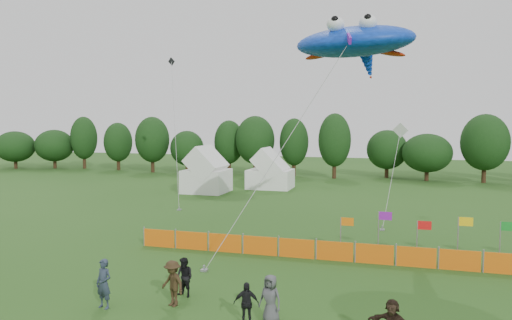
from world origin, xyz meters
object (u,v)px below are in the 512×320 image
(spectator_b, at_px, (185,277))
(spectator_c, at_px, (173,283))
(barrier_fence, at_px, (334,251))
(spectator_e, at_px, (270,299))
(tent_left, at_px, (206,174))
(spectator_a, at_px, (104,284))
(spectator_d, at_px, (246,303))
(tent_right, at_px, (270,173))
(stingray_kite, at_px, (356,44))

(spectator_b, bearing_deg, spectator_c, -71.50)
(barrier_fence, xyz_separation_m, spectator_e, (-1.13, -8.64, 0.38))
(tent_left, distance_m, spectator_b, 30.09)
(spectator_b, height_order, spectator_c, spectator_c)
(tent_left, xyz_separation_m, spectator_a, (8.02, -30.20, -0.93))
(barrier_fence, xyz_separation_m, spectator_a, (-7.65, -9.04, 0.46))
(spectator_c, bearing_deg, spectator_b, 114.56)
(spectator_a, distance_m, spectator_c, 2.61)
(spectator_b, distance_m, spectator_d, 3.82)
(tent_right, distance_m, barrier_fence, 27.75)
(barrier_fence, relative_size, spectator_e, 12.44)
(tent_right, bearing_deg, spectator_d, -76.56)
(spectator_d, bearing_deg, barrier_fence, 61.79)
(tent_right, distance_m, spectator_a, 34.91)
(spectator_c, xyz_separation_m, stingray_kite, (5.82, 11.27, 10.58))
(tent_right, xyz_separation_m, spectator_b, (5.04, -32.79, -0.86))
(spectator_c, bearing_deg, stingray_kite, 87.98)
(tent_left, bearing_deg, spectator_c, -70.33)
(stingray_kite, bearing_deg, spectator_a, -124.06)
(spectator_a, relative_size, spectator_d, 1.24)
(tent_left, xyz_separation_m, stingray_kite, (16.28, -17.99, 9.59))
(barrier_fence, height_order, spectator_c, spectator_c)
(tent_left, xyz_separation_m, spectator_d, (13.75, -30.16, -1.12))
(barrier_fence, distance_m, spectator_a, 11.85)
(tent_right, distance_m, spectator_c, 34.25)
(spectator_d, distance_m, spectator_e, 0.87)
(spectator_d, bearing_deg, spectator_c, 148.52)
(spectator_e, bearing_deg, barrier_fence, 97.36)
(tent_right, xyz_separation_m, barrier_fence, (10.23, -25.77, -1.16))
(spectator_a, xyz_separation_m, spectator_e, (6.51, 0.40, -0.08))
(tent_right, relative_size, spectator_d, 3.04)
(spectator_a, bearing_deg, spectator_c, 33.28)
(spectator_a, distance_m, spectator_d, 5.73)
(spectator_c, height_order, spectator_d, spectator_c)
(spectator_d, bearing_deg, stingray_kite, 62.09)
(spectator_a, distance_m, spectator_e, 6.53)
(barrier_fence, xyz_separation_m, spectator_b, (-5.19, -7.02, 0.31))
(tent_left, xyz_separation_m, spectator_c, (10.46, -29.26, -0.99))
(barrier_fence, height_order, spectator_b, spectator_b)
(tent_left, bearing_deg, tent_right, 40.26)
(spectator_a, height_order, spectator_e, spectator_a)
(spectator_d, bearing_deg, spectator_a, 164.23)
(spectator_b, bearing_deg, barrier_fence, 72.73)
(tent_right, height_order, spectator_c, tent_right)
(spectator_b, distance_m, stingray_kite, 15.86)
(spectator_b, bearing_deg, stingray_kite, 79.56)
(spectator_b, distance_m, spectator_e, 4.37)
(spectator_a, height_order, spectator_d, spectator_a)
(tent_right, bearing_deg, barrier_fence, -68.34)
(spectator_b, height_order, stingray_kite, stingray_kite)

